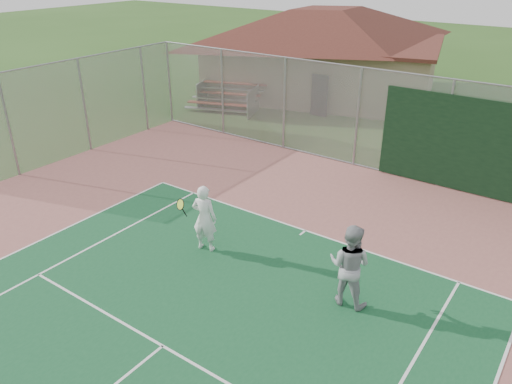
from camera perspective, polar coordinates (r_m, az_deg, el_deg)
back_fence at (r=16.85m, az=21.10°, el=5.77°), size 20.08×0.11×3.53m
side_fence_left at (r=19.98m, az=-19.02°, el=9.30°), size 0.08×9.00×3.50m
clubhouse at (r=27.30m, az=7.85°, el=16.48°), size 13.76×10.86×5.24m
bleachers at (r=24.65m, az=-3.33°, el=10.86°), size 3.78×2.86×1.20m
player_white_front at (r=12.59m, az=-5.95°, el=-3.04°), size 1.07×0.76×1.78m
player_grey_back at (r=10.82m, az=10.64°, el=-8.31°), size 0.99×0.81×1.90m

